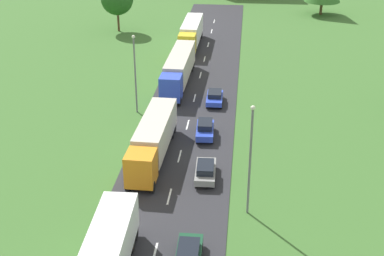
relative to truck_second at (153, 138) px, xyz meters
The scene contains 11 objects.
road 7.00m from the truck_second, 68.97° to the right, with size 10.00×140.00×0.06m, color #2B2B30.
lane_marking_centre 10.21m from the truck_second, 76.12° to the right, with size 0.16×122.14×0.01m.
truck_second is the anchor object (origin of this frame).
truck_third 19.26m from the truck_second, 90.13° to the left, with size 2.76×14.54×3.64m.
truck_fourth 35.32m from the truck_second, 90.25° to the left, with size 2.57×12.63×3.69m.
car_second 15.47m from the truck_second, 71.45° to the right, with size 1.80×4.32×1.53m.
car_third 6.21m from the truck_second, 31.97° to the right, with size 1.88×4.19×1.48m.
car_fourth 6.75m from the truck_second, 47.89° to the left, with size 1.91×4.12×1.57m.
car_fifth 14.49m from the truck_second, 70.28° to the left, with size 1.90×4.02×1.39m.
lamppost_second 12.32m from the truck_second, 41.97° to the right, with size 0.36×0.36×9.28m.
lamppost_third 11.27m from the truck_second, 109.55° to the left, with size 0.36×0.36×8.88m.
Camera 1 is at (5.71, -12.41, 24.52)m, focal length 49.58 mm.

